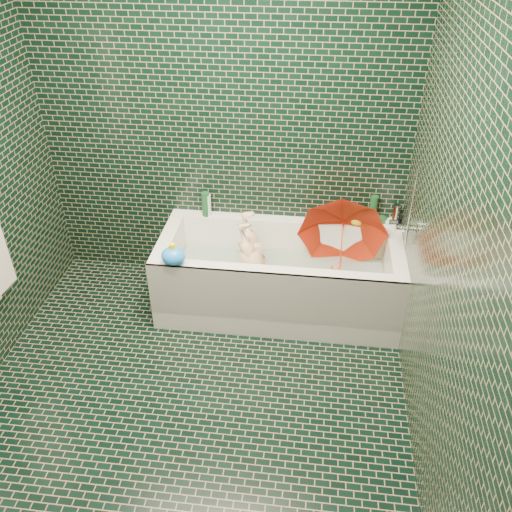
# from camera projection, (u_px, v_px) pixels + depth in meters

# --- Properties ---
(floor) EXTENTS (2.80, 2.80, 0.00)m
(floor) POSITION_uv_depth(u_px,v_px,m) (189.00, 406.00, 3.27)
(floor) COLOR black
(floor) RESTS_ON ground
(wall_back) EXTENTS (2.80, 0.00, 2.80)m
(wall_back) POSITION_uv_depth(u_px,v_px,m) (222.00, 123.00, 3.70)
(wall_back) COLOR black
(wall_back) RESTS_ON floor
(wall_front) EXTENTS (2.80, 0.00, 2.80)m
(wall_front) POSITION_uv_depth(u_px,v_px,m) (35.00, 509.00, 1.41)
(wall_front) COLOR black
(wall_front) RESTS_ON floor
(wall_right) EXTENTS (0.00, 2.80, 2.80)m
(wall_right) POSITION_uv_depth(u_px,v_px,m) (453.00, 248.00, 2.43)
(wall_right) COLOR black
(wall_right) RESTS_ON floor
(bathtub) EXTENTS (1.70, 0.75, 0.55)m
(bathtub) POSITION_uv_depth(u_px,v_px,m) (279.00, 283.00, 3.92)
(bathtub) COLOR white
(bathtub) RESTS_ON floor
(bath_mat) EXTENTS (1.35, 0.47, 0.01)m
(bath_mat) POSITION_uv_depth(u_px,v_px,m) (279.00, 288.00, 3.97)
(bath_mat) COLOR green
(bath_mat) RESTS_ON bathtub
(water) EXTENTS (1.48, 0.53, 0.00)m
(water) POSITION_uv_depth(u_px,v_px,m) (279.00, 272.00, 3.89)
(water) COLOR silver
(water) RESTS_ON bathtub
(faucet) EXTENTS (0.18, 0.19, 0.55)m
(faucet) POSITION_uv_depth(u_px,v_px,m) (405.00, 223.00, 3.53)
(faucet) COLOR silver
(faucet) RESTS_ON wall_right
(child) EXTENTS (0.90, 0.38, 0.37)m
(child) POSITION_uv_depth(u_px,v_px,m) (257.00, 271.00, 3.88)
(child) COLOR beige
(child) RESTS_ON bathtub
(umbrella) EXTENTS (0.80, 0.73, 0.84)m
(umbrella) POSITION_uv_depth(u_px,v_px,m) (342.00, 244.00, 3.77)
(umbrella) COLOR red
(umbrella) RESTS_ON bathtub
(soap_bottle_a) EXTENTS (0.13, 0.13, 0.27)m
(soap_bottle_a) POSITION_uv_depth(u_px,v_px,m) (391.00, 227.00, 3.92)
(soap_bottle_a) COLOR white
(soap_bottle_a) RESTS_ON bathtub
(soap_bottle_b) EXTENTS (0.08, 0.08, 0.17)m
(soap_bottle_b) POSITION_uv_depth(u_px,v_px,m) (393.00, 225.00, 3.94)
(soap_bottle_b) COLOR #531E73
(soap_bottle_b) RESTS_ON bathtub
(soap_bottle_c) EXTENTS (0.14, 0.14, 0.17)m
(soap_bottle_c) POSITION_uv_depth(u_px,v_px,m) (381.00, 224.00, 3.96)
(soap_bottle_c) COLOR #144823
(soap_bottle_c) RESTS_ON bathtub
(bottle_right_tall) EXTENTS (0.07, 0.07, 0.22)m
(bottle_right_tall) POSITION_uv_depth(u_px,v_px,m) (373.00, 210.00, 3.90)
(bottle_right_tall) COLOR #144823
(bottle_right_tall) RESTS_ON bathtub
(bottle_right_pump) EXTENTS (0.06, 0.06, 0.18)m
(bottle_right_pump) POSITION_uv_depth(u_px,v_px,m) (396.00, 216.00, 3.87)
(bottle_right_pump) COLOR silver
(bottle_right_pump) RESTS_ON bathtub
(bottle_left_tall) EXTENTS (0.08, 0.08, 0.19)m
(bottle_left_tall) POSITION_uv_depth(u_px,v_px,m) (206.00, 204.00, 4.01)
(bottle_left_tall) COLOR #144823
(bottle_left_tall) RESTS_ON bathtub
(bottle_left_short) EXTENTS (0.07, 0.07, 0.17)m
(bottle_left_short) POSITION_uv_depth(u_px,v_px,m) (208.00, 205.00, 4.01)
(bottle_left_short) COLOR white
(bottle_left_short) RESTS_ON bathtub
(rubber_duck) EXTENTS (0.12, 0.09, 0.10)m
(rubber_duck) POSITION_uv_depth(u_px,v_px,m) (358.00, 220.00, 3.91)
(rubber_duck) COLOR yellow
(rubber_duck) RESTS_ON bathtub
(bath_toy) EXTENTS (0.16, 0.13, 0.16)m
(bath_toy) POSITION_uv_depth(u_px,v_px,m) (173.00, 256.00, 3.49)
(bath_toy) COLOR #1B84F7
(bath_toy) RESTS_ON bathtub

